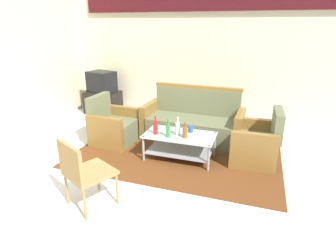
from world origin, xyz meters
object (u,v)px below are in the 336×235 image
at_px(bottle_clear, 178,128).
at_px(wicker_chair, 82,170).
at_px(bottle_brown, 185,132).
at_px(couch, 193,123).
at_px(coffee_table, 180,143).
at_px(bottle_red, 155,127).
at_px(television, 102,82).
at_px(armchair_right, 256,144).
at_px(armchair_left, 113,127).
at_px(bottle_green, 168,130).
at_px(tv_stand, 103,102).
at_px(cup, 191,129).

relative_size(bottle_clear, wicker_chair, 0.34).
height_order(bottle_brown, bottle_clear, bottle_clear).
bearing_deg(wicker_chair, couch, 99.59).
bearing_deg(coffee_table, bottle_brown, -42.31).
bearing_deg(bottle_red, television, 138.37).
distance_m(couch, armchair_right, 1.25).
height_order(couch, bottle_brown, couch).
bearing_deg(television, armchair_left, 140.63).
relative_size(coffee_table, bottle_green, 3.76).
distance_m(couch, bottle_green, 1.00).
distance_m(armchair_right, coffee_table, 1.17).
xyz_separation_m(bottle_red, wicker_chair, (-0.32, -1.45, -0.03)).
relative_size(bottle_brown, bottle_red, 0.84).
distance_m(bottle_brown, bottle_red, 0.47).
relative_size(armchair_left, television, 1.23).
bearing_deg(television, tv_stand, 90.00).
xyz_separation_m(armchair_left, tv_stand, (-1.11, 1.49, -0.03)).
bearing_deg(television, armchair_right, 171.97).
height_order(couch, tv_stand, couch).
distance_m(couch, cup, 0.70).
bearing_deg(wicker_chair, cup, 90.15).
xyz_separation_m(couch, bottle_brown, (0.09, -0.92, 0.19)).
relative_size(couch, tv_stand, 2.28).
distance_m(bottle_brown, bottle_clear, 0.15).
relative_size(bottle_brown, tv_stand, 0.31).
height_order(armchair_left, bottle_brown, armchair_left).
bearing_deg(coffee_table, bottle_green, -134.54).
bearing_deg(wicker_chair, coffee_table, 91.93).
bearing_deg(tv_stand, couch, -20.39).
xyz_separation_m(couch, television, (-2.43, 0.90, 0.44)).
bearing_deg(bottle_clear, television, 143.78).
bearing_deg(couch, tv_stand, -18.32).
relative_size(bottle_green, bottle_brown, 1.17).
bearing_deg(television, bottle_brown, 158.19).
relative_size(armchair_right, wicker_chair, 1.01).
xyz_separation_m(armchair_left, cup, (1.44, -0.08, 0.17)).
distance_m(armchair_left, armchair_right, 2.45).
distance_m(coffee_table, bottle_green, 0.32).
distance_m(armchair_right, wicker_chair, 2.59).
height_order(armchair_left, tv_stand, armchair_left).
height_order(bottle_brown, wicker_chair, wicker_chair).
distance_m(armchair_right, cup, 1.03).
relative_size(bottle_green, bottle_clear, 1.02).
relative_size(coffee_table, wicker_chair, 1.31).
distance_m(coffee_table, cup, 0.28).
bearing_deg(cup, armchair_left, 176.88).
xyz_separation_m(coffee_table, television, (-2.42, 1.73, 0.49)).
xyz_separation_m(couch, bottle_green, (-0.15, -0.97, 0.21)).
xyz_separation_m(coffee_table, bottle_clear, (-0.03, -0.02, 0.25)).
bearing_deg(wicker_chair, tv_stand, 143.97).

